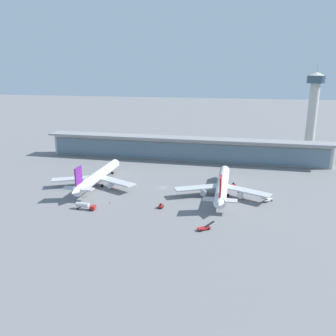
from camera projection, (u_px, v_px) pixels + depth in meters
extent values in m
plane|color=slate|center=(163.00, 187.00, 172.39)|extent=(1200.00, 1200.00, 0.00)
cylinder|color=white|center=(98.00, 176.00, 175.11)|extent=(5.75, 48.79, 5.14)
cone|color=white|center=(116.00, 163.00, 199.99)|extent=(5.09, 4.69, 5.04)
cone|color=white|center=(75.00, 192.00, 150.34)|extent=(4.70, 5.71, 4.63)
cube|color=black|center=(114.00, 162.00, 196.97)|extent=(3.88, 2.17, 0.62)
cube|color=#B7BABF|center=(75.00, 179.00, 173.33)|extent=(22.34, 15.02, 0.62)
cube|color=#B7BABF|center=(116.00, 181.00, 168.96)|extent=(22.45, 14.59, 0.62)
cylinder|color=silver|center=(79.00, 183.00, 172.80)|extent=(2.88, 3.76, 2.84)
cylinder|color=silver|center=(111.00, 185.00, 169.48)|extent=(2.88, 3.76, 2.84)
cube|color=#661E84|center=(78.00, 176.00, 152.88)|extent=(0.70, 6.21, 7.97)
cube|color=#B7BABF|center=(78.00, 188.00, 153.63)|extent=(14.22, 4.07, 0.44)
cylinder|color=black|center=(92.00, 185.00, 174.33)|extent=(1.08, 1.25, 1.24)
cylinder|color=black|center=(102.00, 185.00, 173.21)|extent=(1.08, 1.25, 1.24)
cylinder|color=black|center=(112.00, 173.00, 194.63)|extent=(1.08, 1.25, 1.24)
cylinder|color=white|center=(223.00, 184.00, 161.61)|extent=(6.01, 48.82, 5.14)
cone|color=white|center=(225.00, 169.00, 186.52)|extent=(5.12, 4.71, 5.04)
cone|color=white|center=(219.00, 204.00, 136.81)|extent=(4.73, 5.73, 4.63)
cube|color=black|center=(225.00, 169.00, 183.50)|extent=(3.89, 2.19, 0.62)
cube|color=#B7BABF|center=(198.00, 188.00, 159.77)|extent=(22.31, 15.12, 0.62)
cube|color=#B7BABF|center=(247.00, 191.00, 155.52)|extent=(22.47, 14.49, 0.62)
cylinder|color=silver|center=(204.00, 192.00, 159.26)|extent=(2.90, 3.77, 2.84)
cylinder|color=silver|center=(240.00, 194.00, 156.02)|extent=(2.90, 3.77, 2.84)
cube|color=red|center=(221.00, 186.00, 139.36)|extent=(0.73, 6.21, 7.97)
cube|color=#B7BABF|center=(220.00, 200.00, 140.11)|extent=(14.24, 4.15, 0.44)
cylinder|color=black|center=(216.00, 194.00, 160.82)|extent=(1.09, 1.26, 1.24)
cylinder|color=black|center=(228.00, 195.00, 159.73)|extent=(1.09, 1.26, 1.24)
cylinder|color=black|center=(224.00, 180.00, 181.15)|extent=(1.09, 1.26, 1.24)
cube|color=#B21E1E|center=(233.00, 185.00, 173.12)|extent=(2.46, 3.16, 0.90)
cube|color=black|center=(233.00, 183.00, 173.14)|extent=(0.91, 0.91, 0.70)
cylinder|color=black|center=(234.00, 187.00, 172.08)|extent=(0.60, 0.94, 0.90)
cylinder|color=black|center=(231.00, 186.00, 172.87)|extent=(0.60, 0.94, 0.90)
cylinder|color=black|center=(235.00, 186.00, 173.62)|extent=(0.60, 0.94, 0.90)
cylinder|color=black|center=(233.00, 185.00, 174.41)|extent=(0.60, 0.94, 0.90)
cube|color=#B21E1E|center=(161.00, 206.00, 146.23)|extent=(1.71, 2.91, 0.90)
cube|color=black|center=(161.00, 204.00, 145.73)|extent=(0.75, 0.75, 0.70)
cylinder|color=black|center=(160.00, 206.00, 147.45)|extent=(0.35, 0.92, 0.90)
cylinder|color=black|center=(163.00, 206.00, 147.05)|extent=(0.35, 0.92, 0.90)
cylinder|color=black|center=(159.00, 208.00, 145.65)|extent=(0.35, 0.92, 0.90)
cylinder|color=black|center=(162.00, 208.00, 145.25)|extent=(0.35, 0.92, 0.90)
cube|color=#B21E1E|center=(93.00, 207.00, 143.83)|extent=(2.07, 2.46, 1.50)
cylinder|color=silver|center=(83.00, 205.00, 144.78)|extent=(5.66, 2.26, 2.10)
cylinder|color=black|center=(92.00, 208.00, 145.29)|extent=(0.91, 0.31, 0.90)
cylinder|color=black|center=(90.00, 210.00, 143.23)|extent=(0.91, 0.31, 0.90)
cylinder|color=black|center=(80.00, 207.00, 146.64)|extent=(0.91, 0.31, 0.90)
cylinder|color=black|center=(78.00, 209.00, 144.58)|extent=(0.91, 0.31, 0.90)
cube|color=#B21E1E|center=(204.00, 228.00, 125.88)|extent=(4.88, 4.39, 0.60)
cube|color=black|center=(209.00, 224.00, 126.59)|extent=(3.66, 3.16, 1.72)
cylinder|color=black|center=(206.00, 227.00, 127.38)|extent=(0.88, 0.78, 0.90)
cylinder|color=black|center=(209.00, 229.00, 125.94)|extent=(0.88, 0.78, 0.90)
cylinder|color=black|center=(199.00, 229.00, 125.97)|extent=(0.88, 0.78, 0.90)
cylinder|color=black|center=(201.00, 231.00, 124.54)|extent=(0.88, 0.78, 0.90)
cube|color=silver|center=(268.00, 200.00, 153.57)|extent=(4.56, 4.77, 0.60)
cube|color=black|center=(264.00, 199.00, 151.93)|extent=(3.32, 3.53, 1.72)
cylinder|color=black|center=(267.00, 202.00, 152.07)|extent=(0.81, 0.85, 0.90)
cylinder|color=black|center=(264.00, 201.00, 153.37)|extent=(0.81, 0.85, 0.90)
cylinder|color=black|center=(272.00, 200.00, 153.94)|extent=(0.81, 0.85, 0.90)
cylinder|color=black|center=(269.00, 199.00, 155.24)|extent=(0.81, 0.85, 0.90)
cube|color=beige|center=(183.00, 149.00, 224.69)|extent=(181.70, 8.00, 14.00)
cube|color=slate|center=(182.00, 152.00, 220.85)|extent=(178.07, 0.50, 11.20)
cube|color=gray|center=(183.00, 138.00, 220.74)|extent=(185.33, 12.80, 1.20)
cylinder|color=beige|center=(312.00, 119.00, 238.87)|extent=(6.40, 6.40, 48.59)
cylinder|color=#384C5B|center=(316.00, 79.00, 231.55)|extent=(12.00, 12.00, 5.00)
cone|color=beige|center=(317.00, 74.00, 230.54)|extent=(10.20, 10.20, 2.40)
cylinder|color=#99999E|center=(318.00, 68.00, 229.53)|extent=(0.36, 0.36, 5.00)
cone|color=orange|center=(83.00, 197.00, 158.42)|extent=(0.44, 0.44, 0.70)
cube|color=black|center=(83.00, 197.00, 158.51)|extent=(0.62, 0.62, 0.04)
cone|color=orange|center=(110.00, 202.00, 151.81)|extent=(0.44, 0.44, 0.70)
cube|color=black|center=(110.00, 203.00, 151.90)|extent=(0.62, 0.62, 0.04)
cone|color=orange|center=(86.00, 196.00, 158.94)|extent=(0.44, 0.44, 0.70)
cube|color=black|center=(86.00, 197.00, 159.03)|extent=(0.62, 0.62, 0.04)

